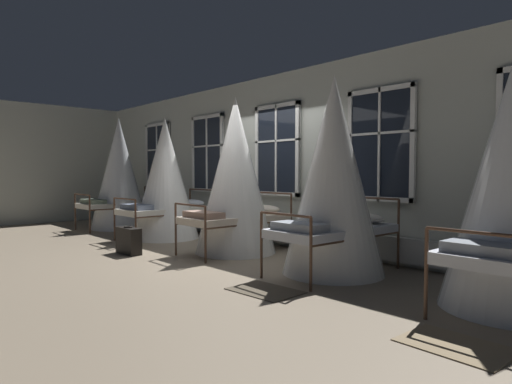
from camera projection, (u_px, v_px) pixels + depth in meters
The scene contains 10 objects.
ground at pixel (224, 253), 7.45m from camera, with size 25.49×25.49×0.00m, color gray.
back_wall_with_windows at pixel (281, 160), 8.29m from camera, with size 13.75×0.10×3.19m, color #B2B7AD.
window_bank at pixel (276, 193), 8.24m from camera, with size 9.84×0.10×2.56m.
cot_first at pixel (119, 175), 10.77m from camera, with size 1.37×1.88×2.69m.
cot_second at pixel (165, 180), 9.14m from camera, with size 1.37×1.89×2.49m.
cot_third at pixel (236, 177), 7.52m from camera, with size 1.37×1.89×2.64m.
cot_fourth at pixel (334, 177), 5.95m from camera, with size 1.37×1.89×2.67m.
rug_fourth at pixel (265, 291), 5.10m from camera, with size 0.80×0.56×0.01m, color brown.
rug_fifth at pixel (455, 345), 3.49m from camera, with size 0.80×0.56×0.01m, color #8E7A5B.
suitcase_dark at pixel (129, 241), 7.42m from camera, with size 0.56×0.22×0.47m.
Camera 1 is at (5.84, -4.58, 1.37)m, focal length 31.10 mm.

